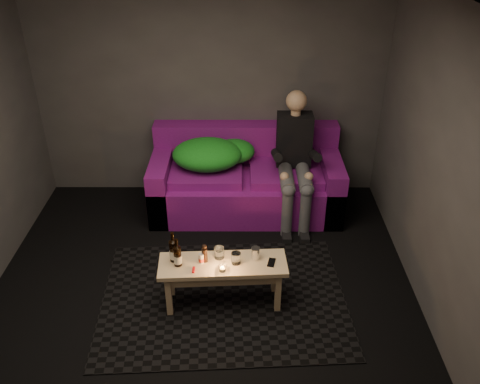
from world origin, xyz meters
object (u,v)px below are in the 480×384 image
at_px(coffee_table, 223,270).
at_px(steel_cup, 255,253).
at_px(sofa, 246,181).
at_px(person, 295,157).
at_px(beer_bottle_a, 173,250).
at_px(beer_bottle_b, 178,256).

bearing_deg(coffee_table, steel_cup, 13.42).
height_order(sofa, coffee_table, sofa).
xyz_separation_m(person, beer_bottle_a, (-1.18, -1.44, -0.18)).
bearing_deg(coffee_table, beer_bottle_b, -175.83).
bearing_deg(coffee_table, person, 63.11).
height_order(beer_bottle_a, steel_cup, beer_bottle_a).
relative_size(sofa, coffee_table, 1.89).
xyz_separation_m(coffee_table, steel_cup, (0.29, 0.07, 0.14)).
bearing_deg(person, coffee_table, -116.89).
bearing_deg(beer_bottle_b, sofa, 70.29).
xyz_separation_m(person, steel_cup, (-0.46, -1.41, -0.23)).
relative_size(sofa, person, 1.50).
xyz_separation_m(sofa, beer_bottle_a, (-0.64, -1.62, 0.23)).
xyz_separation_m(person, coffee_table, (-0.75, -1.48, -0.37)).
height_order(coffee_table, steel_cup, steel_cup).
relative_size(person, coffee_table, 1.26).
height_order(sofa, beer_bottle_a, sofa).
bearing_deg(beer_bottle_a, person, 50.77).
bearing_deg(person, beer_bottle_b, -127.04).
bearing_deg(beer_bottle_b, steel_cup, 8.17).
bearing_deg(coffee_table, sofa, 82.58).
distance_m(person, beer_bottle_a, 1.87).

